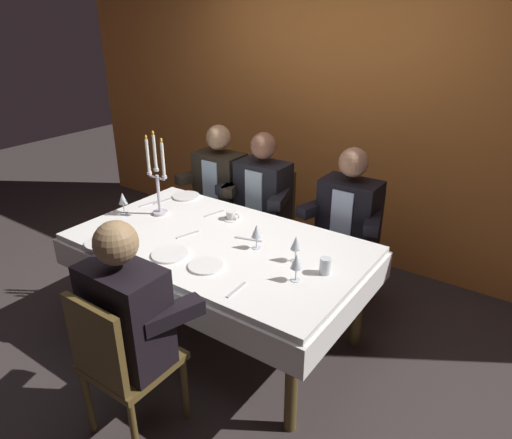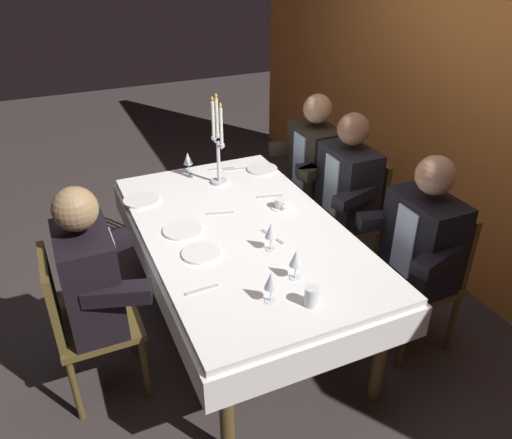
% 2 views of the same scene
% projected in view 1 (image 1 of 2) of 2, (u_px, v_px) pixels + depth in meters
% --- Properties ---
extents(ground_plane, '(12.00, 12.00, 0.00)m').
position_uv_depth(ground_plane, '(221.00, 332.00, 3.29)').
color(ground_plane, '#362E2D').
extents(back_wall, '(6.00, 0.12, 2.70)m').
position_uv_depth(back_wall, '(337.00, 106.00, 3.97)').
color(back_wall, orange).
rests_on(back_wall, ground_plane).
extents(dining_table, '(1.94, 1.14, 0.74)m').
position_uv_depth(dining_table, '(219.00, 256.00, 3.03)').
color(dining_table, white).
rests_on(dining_table, ground_plane).
extents(candelabra, '(0.19, 0.11, 0.62)m').
position_uv_depth(candelabra, '(157.00, 181.00, 3.27)').
color(candelabra, silver).
rests_on(candelabra, dining_table).
extents(dinner_plate_0, '(0.23, 0.23, 0.01)m').
position_uv_depth(dinner_plate_0, '(103.00, 242.00, 2.94)').
color(dinner_plate_0, white).
rests_on(dinner_plate_0, dining_table).
extents(dinner_plate_1, '(0.21, 0.21, 0.01)m').
position_uv_depth(dinner_plate_1, '(206.00, 266.00, 2.67)').
color(dinner_plate_1, white).
rests_on(dinner_plate_1, dining_table).
extents(dinner_plate_2, '(0.23, 0.23, 0.01)m').
position_uv_depth(dinner_plate_2, '(170.00, 254.00, 2.80)').
color(dinner_plate_2, white).
rests_on(dinner_plate_2, dining_table).
extents(dinner_plate_3, '(0.22, 0.22, 0.01)m').
position_uv_depth(dinner_plate_3, '(186.00, 196.00, 3.68)').
color(dinner_plate_3, white).
rests_on(dinner_plate_3, dining_table).
extents(wine_glass_0, '(0.07, 0.07, 0.16)m').
position_uv_depth(wine_glass_0, '(296.00, 244.00, 2.69)').
color(wine_glass_0, silver).
rests_on(wine_glass_0, dining_table).
extents(wine_glass_1, '(0.07, 0.07, 0.16)m').
position_uv_depth(wine_glass_1, '(257.00, 232.00, 2.84)').
color(wine_glass_1, silver).
rests_on(wine_glass_1, dining_table).
extents(wine_glass_2, '(0.07, 0.07, 0.16)m').
position_uv_depth(wine_glass_2, '(296.00, 262.00, 2.49)').
color(wine_glass_2, silver).
rests_on(wine_glass_2, dining_table).
extents(wine_glass_3, '(0.07, 0.07, 0.16)m').
position_uv_depth(wine_glass_3, '(123.00, 199.00, 3.33)').
color(wine_glass_3, silver).
rests_on(wine_glass_3, dining_table).
extents(water_tumbler_0, '(0.07, 0.07, 0.10)m').
position_uv_depth(water_tumbler_0, '(325.00, 266.00, 2.59)').
color(water_tumbler_0, silver).
rests_on(water_tumbler_0, dining_table).
extents(coffee_cup_0, '(0.13, 0.12, 0.06)m').
position_uv_depth(coffee_cup_0, '(232.00, 216.00, 3.28)').
color(coffee_cup_0, white).
rests_on(coffee_cup_0, dining_table).
extents(knife_0, '(0.19, 0.07, 0.01)m').
position_uv_depth(knife_0, '(248.00, 239.00, 2.99)').
color(knife_0, '#B7B7BC').
rests_on(knife_0, dining_table).
extents(knife_1, '(0.05, 0.19, 0.01)m').
position_uv_depth(knife_1, '(150.00, 203.00, 3.55)').
color(knife_1, '#B7B7BC').
rests_on(knife_1, dining_table).
extents(spoon_2, '(0.06, 0.17, 0.01)m').
position_uv_depth(spoon_2, '(214.00, 214.00, 3.37)').
color(spoon_2, '#B7B7BC').
rests_on(spoon_2, dining_table).
extents(fork_3, '(0.05, 0.17, 0.01)m').
position_uv_depth(fork_3, '(163.00, 201.00, 3.59)').
color(fork_3, '#B7B7BC').
rests_on(fork_3, dining_table).
extents(fork_4, '(0.03, 0.17, 0.01)m').
position_uv_depth(fork_4, '(236.00, 290.00, 2.45)').
color(fork_4, '#B7B7BC').
rests_on(fork_4, dining_table).
extents(spoon_5, '(0.07, 0.17, 0.01)m').
position_uv_depth(spoon_5, '(188.00, 235.00, 3.05)').
color(spoon_5, '#B7B7BC').
rests_on(spoon_5, dining_table).
extents(seated_diner_0, '(0.63, 0.48, 1.24)m').
position_uv_depth(seated_diner_0, '(220.00, 182.00, 4.01)').
color(seated_diner_0, brown).
rests_on(seated_diner_0, ground_plane).
extents(seated_diner_1, '(0.63, 0.48, 1.24)m').
position_uv_depth(seated_diner_1, '(263.00, 193.00, 3.77)').
color(seated_diner_1, brown).
rests_on(seated_diner_1, ground_plane).
extents(seated_diner_2, '(0.63, 0.48, 1.24)m').
position_uv_depth(seated_diner_2, '(125.00, 315.00, 2.26)').
color(seated_diner_2, brown).
rests_on(seated_diner_2, ground_plane).
extents(seated_diner_3, '(0.63, 0.48, 1.24)m').
position_uv_depth(seated_diner_3, '(349.00, 214.00, 3.38)').
color(seated_diner_3, brown).
rests_on(seated_diner_3, ground_plane).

